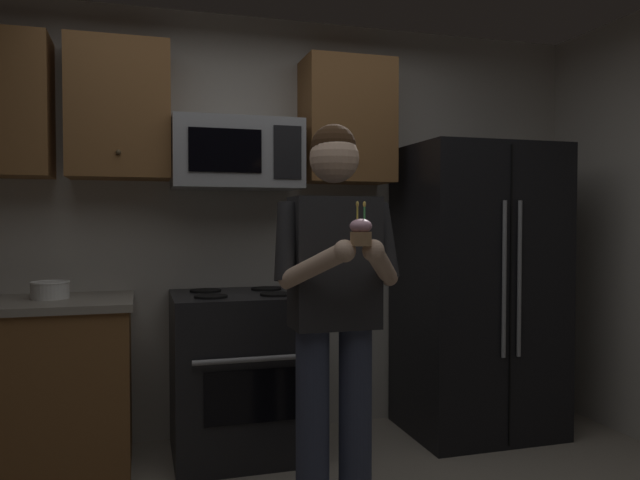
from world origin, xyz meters
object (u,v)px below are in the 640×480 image
object	(u,v)px
microwave	(236,155)
cupcake	(361,232)
bowl_large_white	(50,289)
person	(335,298)
oven_range	(240,373)
refrigerator	(477,289)

from	to	relation	value
microwave	cupcake	xyz separation A→B (m)	(0.28, -1.34, -0.43)
bowl_large_white	person	size ratio (longest dim) A/B	0.11
oven_range	refrigerator	bearing A→B (deg)	-1.50
microwave	bowl_large_white	distance (m)	1.26
bowl_large_white	cupcake	bearing A→B (deg)	-44.80
cupcake	oven_range	bearing A→B (deg)	102.99
microwave	person	size ratio (longest dim) A/B	0.42
microwave	bowl_large_white	bearing A→B (deg)	-176.45
oven_range	person	bearing A→B (deg)	-72.48
bowl_large_white	cupcake	world-z (taller)	cupcake
oven_range	refrigerator	xyz separation A→B (m)	(1.50, -0.04, 0.44)
microwave	refrigerator	bearing A→B (deg)	-6.03
person	cupcake	size ratio (longest dim) A/B	10.13
refrigerator	cupcake	bearing A→B (deg)	-135.90
refrigerator	cupcake	size ratio (longest dim) A/B	10.35
microwave	bowl_large_white	size ratio (longest dim) A/B	3.70
person	oven_range	bearing A→B (deg)	107.52
oven_range	bowl_large_white	bearing A→B (deg)	176.75
microwave	cupcake	distance (m)	1.43
microwave	refrigerator	world-z (taller)	microwave
oven_range	bowl_large_white	distance (m)	1.13
person	bowl_large_white	bearing A→B (deg)	143.60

